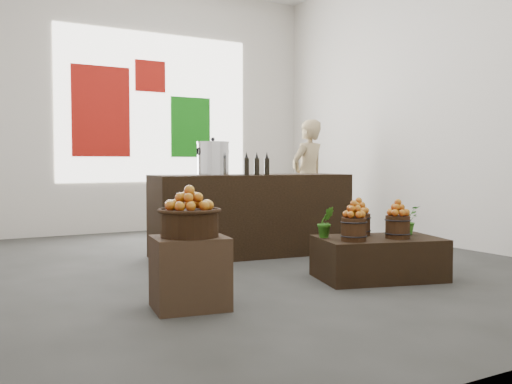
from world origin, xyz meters
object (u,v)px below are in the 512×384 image
display_table (378,258)px  shopper (308,177)px  crate (190,273)px  stock_pot_left (213,159)px  wicker_basket (190,224)px  counter (251,215)px

display_table → shopper: size_ratio=0.65×
crate → stock_pot_left: bearing=60.0°
wicker_basket → stock_pot_left: bearing=60.0°
crate → wicker_basket: 0.38m
wicker_basket → counter: (1.64, 1.95, -0.17)m
stock_pot_left → shopper: 2.49m
crate → shopper: (3.33, 3.19, 0.61)m
crate → stock_pot_left: size_ratio=1.51×
display_table → counter: size_ratio=0.49×
crate → shopper: bearing=43.8°
stock_pot_left → wicker_basket: bearing=-120.0°
crate → stock_pot_left: 2.47m
wicker_basket → stock_pot_left: (1.16, 2.00, 0.50)m
display_table → crate: bearing=-160.3°
stock_pot_left → shopper: shopper is taller
crate → wicker_basket: bearing=0.0°
stock_pot_left → shopper: size_ratio=0.21×
counter → crate: bearing=-123.9°
shopper → stock_pot_left: bearing=13.4°
display_table → counter: bearing=117.4°
crate → wicker_basket: wicker_basket is taller
counter → stock_pot_left: (-0.48, 0.05, 0.67)m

